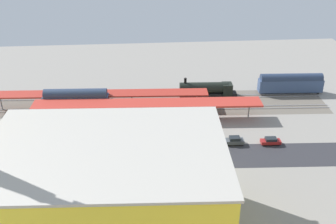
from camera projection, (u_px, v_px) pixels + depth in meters
name	position (u px, v px, depth m)	size (l,w,h in m)	color
ground_plane	(158.00, 145.00, 88.10)	(146.41, 146.41, 0.00)	gray
rail_bed	(153.00, 103.00, 106.64)	(91.51, 14.90, 0.01)	#665E54
street_asphalt	(159.00, 157.00, 83.94)	(91.51, 9.00, 0.01)	#2D2D33
track_rails	(153.00, 103.00, 106.56)	(91.41, 12.91, 0.12)	#9E9EA8
platform_canopy_near	(148.00, 103.00, 97.02)	(55.57, 7.89, 4.45)	#B73328
platform_canopy_far	(99.00, 94.00, 102.14)	(55.82, 7.01, 4.36)	#A82D23
locomotive	(208.00, 89.00, 109.90)	(15.79, 3.75, 5.36)	black
passenger_coach	(291.00, 83.00, 111.03)	(17.83, 3.68, 5.79)	black
freight_coach_far	(76.00, 100.00, 100.65)	(16.38, 3.79, 6.35)	black
parked_car_0	(271.00, 141.00, 88.13)	(4.43, 1.83, 1.62)	black
parked_car_1	(234.00, 141.00, 88.15)	(4.12, 1.92, 1.80)	black
parked_car_2	(194.00, 144.00, 87.10)	(4.59, 2.06, 1.72)	black
parked_car_3	(155.00, 146.00, 86.39)	(4.38, 1.96, 1.77)	black
construction_building	(109.00, 194.00, 60.68)	(34.33, 23.84, 16.10)	yellow
construction_roof_slab	(105.00, 148.00, 56.87)	(34.93, 24.44, 0.40)	#B7B2A8
box_truck_0	(50.00, 168.00, 77.72)	(9.32, 2.72, 3.35)	black
box_truck_1	(40.00, 167.00, 77.74)	(9.49, 3.66, 3.51)	black
box_truck_2	(134.00, 160.00, 79.96)	(8.24, 2.64, 3.59)	black
street_tree_0	(32.00, 160.00, 75.76)	(4.13, 4.13, 6.13)	brown
street_tree_1	(71.00, 155.00, 75.03)	(6.01, 6.01, 8.28)	brown
street_tree_2	(88.00, 149.00, 76.08)	(5.34, 5.34, 8.51)	brown
traffic_light	(148.00, 150.00, 77.99)	(0.50, 0.36, 6.83)	#333333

